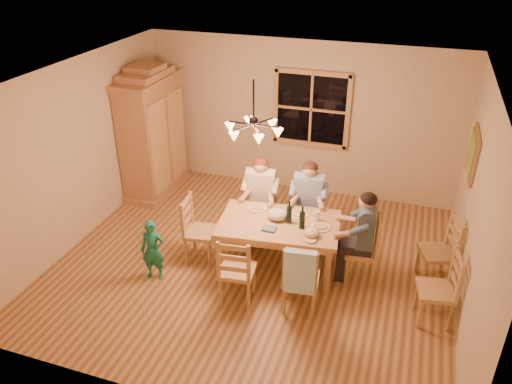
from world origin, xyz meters
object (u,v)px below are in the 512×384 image
(chair_end_right, at_px, (360,259))
(adult_woman, at_px, (261,188))
(chair_far_left, at_px, (261,219))
(adult_plaid_man, at_px, (309,193))
(chandelier, at_px, (254,128))
(child, at_px, (153,250))
(chair_spare_back, at_px, (435,262))
(chair_spare_front, at_px, (434,300))
(armoire, at_px, (153,136))
(chair_far_right, at_px, (307,224))
(wine_bottle_b, at_px, (302,217))
(chair_end_left, at_px, (201,241))
(wine_bottle_a, at_px, (289,212))
(chair_near_right, at_px, (300,288))
(chair_near_left, at_px, (238,280))
(adult_slate_man, at_px, (364,226))
(dining_table, at_px, (279,229))

(chair_end_right, height_order, adult_woman, adult_woman)
(chair_far_left, xyz_separation_m, adult_plaid_man, (0.72, 0.09, 0.54))
(adult_plaid_man, bearing_deg, chandelier, 47.31)
(adult_woman, bearing_deg, child, 46.94)
(chair_far_left, xyz_separation_m, chair_spare_back, (2.59, -0.31, 0.00))
(chair_spare_front, bearing_deg, armoire, 57.10)
(chandelier, xyz_separation_m, chair_far_right, (0.58, 0.81, -1.77))
(chair_far_right, bearing_deg, wine_bottle_b, 90.20)
(adult_woman, bearing_deg, chair_end_left, 46.74)
(wine_bottle_a, bearing_deg, chair_end_right, 5.65)
(chair_near_right, relative_size, wine_bottle_b, 3.00)
(chair_far_right, bearing_deg, wine_bottle_a, 75.94)
(wine_bottle_b, bearing_deg, chair_far_left, 137.53)
(chair_near_left, bearing_deg, chair_spare_front, 2.29)
(adult_slate_man, bearing_deg, wine_bottle_b, 95.64)
(adult_plaid_man, distance_m, wine_bottle_a, 0.77)
(wine_bottle_a, relative_size, wine_bottle_b, 1.00)
(adult_slate_man, bearing_deg, chair_end_left, 90.00)
(adult_plaid_man, distance_m, chair_spare_back, 1.99)
(child, bearing_deg, wine_bottle_a, 14.51)
(adult_woman, relative_size, adult_plaid_man, 1.00)
(adult_woman, xyz_separation_m, adult_slate_man, (1.62, -0.58, 0.00))
(chair_end_left, relative_size, adult_slate_man, 1.13)
(armoire, bearing_deg, chair_end_right, -20.45)
(adult_plaid_man, height_order, chair_spare_front, adult_plaid_man)
(armoire, height_order, chair_spare_back, armoire)
(dining_table, relative_size, adult_woman, 1.98)
(chair_end_right, bearing_deg, chandelier, 88.60)
(chair_far_left, distance_m, chair_end_right, 1.72)
(chair_spare_front, bearing_deg, chair_spare_back, -10.45)
(armoire, height_order, chair_end_left, armoire)
(chandelier, relative_size, chair_end_right, 0.78)
(dining_table, height_order, child, child)
(adult_woman, bearing_deg, chair_near_right, 117.90)
(chair_near_right, height_order, adult_slate_man, adult_slate_man)
(chair_near_right, relative_size, wine_bottle_a, 3.00)
(wine_bottle_a, xyz_separation_m, child, (-1.68, -0.78, -0.48))
(adult_woman, relative_size, child, 0.99)
(chair_end_left, distance_m, wine_bottle_b, 1.58)
(armoire, distance_m, chair_end_right, 4.23)
(adult_woman, relative_size, adult_slate_man, 1.00)
(chair_near_right, height_order, chair_end_right, same)
(dining_table, relative_size, child, 1.96)
(chair_far_left, relative_size, adult_slate_man, 1.13)
(wine_bottle_a, bearing_deg, chair_spare_back, 10.45)
(adult_plaid_man, height_order, chair_spare_back, adult_plaid_man)
(chair_near_right, xyz_separation_m, adult_plaid_man, (-0.28, 1.51, 0.54))
(chair_near_left, xyz_separation_m, chair_spare_back, (2.40, 1.21, 0.00))
(wine_bottle_b, relative_size, chair_spare_back, 0.33)
(armoire, relative_size, chair_end_left, 2.32)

